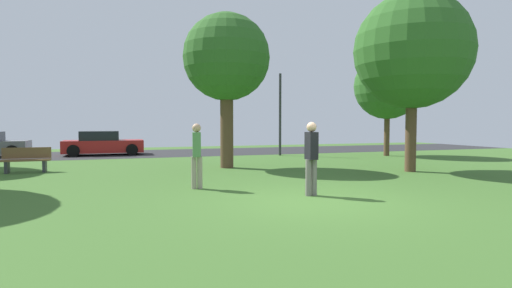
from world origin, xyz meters
The scene contains 10 objects.
ground_plane centered at (0.00, 0.00, 0.00)m, with size 44.00×44.00×0.00m, color #3D6628.
road_strip centered at (0.00, 16.00, 0.00)m, with size 44.00×6.40×0.01m, color #28282B.
oak_tree_right centered at (-0.10, 7.26, 4.34)m, with size 3.44×3.44×6.12m.
oak_tree_center centered at (9.68, 10.10, 3.78)m, with size 3.59×3.59×5.59m.
birch_tree_lone centered at (5.99, 3.84, 4.40)m, with size 4.22×4.22×6.53m.
person_bystander centered at (0.28, 0.60, 1.02)m, with size 0.30×0.32×1.81m.
person_walking centered at (-2.19, 2.54, 0.99)m, with size 0.30×0.35×1.78m.
parked_car_red centered at (-5.04, 15.71, 0.62)m, with size 4.22×1.98×1.34m.
park_bench centered at (-7.37, 8.12, 0.46)m, with size 1.60×0.45×0.90m.
street_lamp_post centered at (4.24, 12.20, 2.25)m, with size 0.14×0.14×4.50m, color #2D2D33.
Camera 1 is at (-4.19, -8.20, 1.79)m, focal length 28.05 mm.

